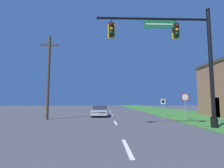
{
  "coord_description": "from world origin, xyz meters",
  "views": [
    {
      "loc": [
        -0.81,
        -0.81,
        1.75
      ],
      "look_at": [
        0.0,
        22.08,
        4.07
      ],
      "focal_mm": 28.0,
      "sensor_mm": 36.0,
      "label": 1
    }
  ],
  "objects_px": {
    "signal_mast": "(184,54)",
    "car_ahead": "(100,111)",
    "route_sign_post": "(163,104)",
    "stop_sign": "(185,100)",
    "utility_pole_near": "(49,76)"
  },
  "relations": [
    {
      "from": "route_sign_post",
      "to": "utility_pole_near",
      "type": "bearing_deg",
      "value": -166.65
    },
    {
      "from": "utility_pole_near",
      "to": "route_sign_post",
      "type": "bearing_deg",
      "value": 13.35
    },
    {
      "from": "car_ahead",
      "to": "stop_sign",
      "type": "bearing_deg",
      "value": -31.37
    },
    {
      "from": "route_sign_post",
      "to": "stop_sign",
      "type": "bearing_deg",
      "value": -81.21
    },
    {
      "from": "stop_sign",
      "to": "route_sign_post",
      "type": "height_order",
      "value": "stop_sign"
    },
    {
      "from": "route_sign_post",
      "to": "utility_pole_near",
      "type": "distance_m",
      "value": 13.27
    },
    {
      "from": "route_sign_post",
      "to": "car_ahead",
      "type": "bearing_deg",
      "value": 175.2
    },
    {
      "from": "stop_sign",
      "to": "route_sign_post",
      "type": "bearing_deg",
      "value": 98.79
    },
    {
      "from": "stop_sign",
      "to": "utility_pole_near",
      "type": "distance_m",
      "value": 13.59
    },
    {
      "from": "signal_mast",
      "to": "car_ahead",
      "type": "height_order",
      "value": "signal_mast"
    },
    {
      "from": "car_ahead",
      "to": "route_sign_post",
      "type": "relative_size",
      "value": 2.1
    },
    {
      "from": "car_ahead",
      "to": "route_sign_post",
      "type": "height_order",
      "value": "route_sign_post"
    },
    {
      "from": "stop_sign",
      "to": "utility_pole_near",
      "type": "bearing_deg",
      "value": 174.12
    },
    {
      "from": "signal_mast",
      "to": "stop_sign",
      "type": "bearing_deg",
      "value": 65.97
    },
    {
      "from": "utility_pole_near",
      "to": "signal_mast",
      "type": "bearing_deg",
      "value": -28.74
    }
  ]
}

